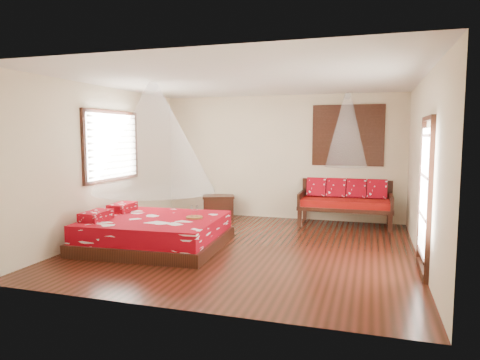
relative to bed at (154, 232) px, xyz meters
name	(u,v)px	position (x,y,z in m)	size (l,w,h in m)	color
room	(246,165)	(1.52, 0.41, 1.15)	(5.54, 5.54, 2.84)	black
bed	(154,232)	(0.00, 0.00, 0.00)	(2.37, 2.17, 0.65)	black
daybed	(345,200)	(3.02, 2.80, 0.27)	(1.92, 0.85, 0.97)	black
storage_chest	(218,206)	(0.13, 2.86, 0.00)	(0.87, 0.75, 0.50)	black
shutter_panel	(348,135)	(3.02, 3.13, 1.65)	(1.52, 0.06, 1.32)	black
window_left	(112,146)	(-1.19, 0.61, 1.45)	(0.10, 1.74, 1.34)	black
glazed_door	(425,197)	(4.24, -0.19, 0.82)	(0.08, 1.02, 2.16)	black
wine_tray	(194,215)	(0.68, 0.16, 0.31)	(0.29, 0.29, 0.23)	brown
mosquito_net_main	(154,138)	(0.02, 0.00, 1.60)	(2.05, 2.05, 1.80)	white
mosquito_net_daybed	(347,130)	(3.02, 2.66, 1.75)	(0.85, 0.85, 1.50)	white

